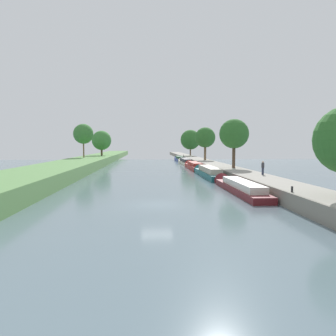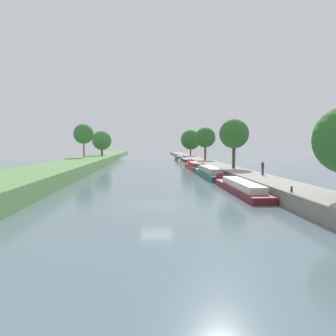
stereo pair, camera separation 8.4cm
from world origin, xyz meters
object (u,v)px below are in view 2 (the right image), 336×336
at_px(narrowboat_teal, 208,172).
at_px(person_walking, 263,168).
at_px(mooring_bollard_near, 292,189).
at_px(narrowboat_red, 194,166).
at_px(narrowboat_blue, 179,159).
at_px(mooring_bollard_far, 184,155).
at_px(narrowboat_cream, 185,162).
at_px(narrowboat_maroon, 238,187).

height_order(narrowboat_teal, person_walking, person_walking).
distance_m(narrowboat_teal, mooring_bollard_near, 24.66).
height_order(narrowboat_teal, narrowboat_red, narrowboat_teal).
bearing_deg(narrowboat_blue, person_walking, -85.55).
relative_size(narrowboat_teal, person_walking, 9.62).
bearing_deg(mooring_bollard_far, narrowboat_cream, -95.25).
height_order(narrowboat_red, narrowboat_cream, narrowboat_cream).
bearing_deg(mooring_bollard_near, narrowboat_teal, 94.64).
xyz_separation_m(person_walking, mooring_bollard_far, (-2.75, 63.10, -0.65)).
distance_m(narrowboat_cream, person_walking, 42.83).
bearing_deg(narrowboat_red, narrowboat_blue, 89.69).
relative_size(mooring_bollard_near, mooring_bollard_far, 1.00).
xyz_separation_m(narrowboat_teal, narrowboat_blue, (0.22, 47.79, -0.08)).
xyz_separation_m(narrowboat_cream, mooring_bollard_near, (1.89, -56.77, 0.84)).
height_order(narrowboat_blue, person_walking, person_walking).
distance_m(narrowboat_red, narrowboat_cream, 16.48).
bearing_deg(narrowboat_cream, narrowboat_maroon, -89.85).
bearing_deg(mooring_bollard_near, person_walking, 79.05).
bearing_deg(narrowboat_blue, narrowboat_cream, -90.42).
height_order(narrowboat_maroon, narrowboat_cream, narrowboat_cream).
bearing_deg(person_walking, narrowboat_maroon, -129.11).
height_order(narrowboat_maroon, narrowboat_teal, narrowboat_teal).
bearing_deg(narrowboat_cream, narrowboat_red, -90.21).
distance_m(narrowboat_maroon, narrowboat_red, 31.63).
xyz_separation_m(narrowboat_cream, mooring_bollard_far, (1.89, 20.54, 0.84)).
bearing_deg(mooring_bollard_far, mooring_bollard_near, -90.00).
height_order(narrowboat_maroon, person_walking, person_walking).
xyz_separation_m(narrowboat_cream, narrowboat_blue, (0.11, 15.58, -0.01)).
bearing_deg(mooring_bollard_far, narrowboat_blue, -109.68).
height_order(narrowboat_red, narrowboat_blue, narrowboat_blue).
distance_m(narrowboat_maroon, narrowboat_blue, 63.69).
xyz_separation_m(narrowboat_maroon, mooring_bollard_near, (1.76, -8.67, 0.90)).
height_order(narrowboat_blue, mooring_bollard_near, mooring_bollard_near).
distance_m(narrowboat_red, mooring_bollard_far, 37.08).
height_order(narrowboat_maroon, narrowboat_red, narrowboat_red).
bearing_deg(mooring_bollard_far, narrowboat_maroon, -91.47).
relative_size(narrowboat_teal, mooring_bollard_far, 35.47).
height_order(narrowboat_maroon, narrowboat_blue, narrowboat_blue).
relative_size(narrowboat_cream, mooring_bollard_far, 37.67).
xyz_separation_m(narrowboat_maroon, narrowboat_teal, (-0.23, 15.90, 0.13)).
relative_size(narrowboat_maroon, mooring_bollard_far, 34.10).
relative_size(narrowboat_maroon, narrowboat_teal, 0.96).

